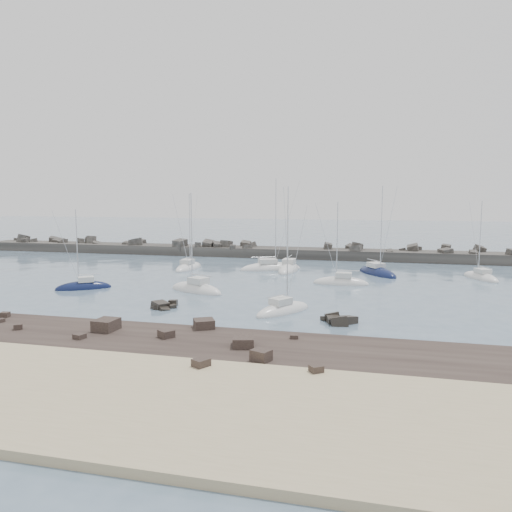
{
  "coord_description": "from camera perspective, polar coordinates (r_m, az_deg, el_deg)",
  "views": [
    {
      "loc": [
        18.18,
        -56.69,
        11.73
      ],
      "look_at": [
        1.06,
        12.0,
        3.27
      ],
      "focal_mm": 35.0,
      "sensor_mm": 36.0,
      "label": 1
    }
  ],
  "objects": [
    {
      "name": "rock_shelf",
      "position": [
        40.96,
        -13.47,
        -10.0
      ],
      "size": [
        140.0,
        12.43,
        1.79
      ],
      "color": "black",
      "rests_on": "ground"
    },
    {
      "name": "sailboat_6",
      "position": [
        77.92,
        13.69,
        -1.93
      ],
      "size": [
        7.32,
        9.18,
        14.39
      ],
      "color": "#0D1639",
      "rests_on": "ground"
    },
    {
      "name": "rock_cluster_near",
      "position": [
        53.94,
        -10.59,
        -5.79
      ],
      "size": [
        2.81,
        3.43,
        1.47
      ],
      "color": "black",
      "rests_on": "ground"
    },
    {
      "name": "rock_cluster_far",
      "position": [
        47.58,
        9.45,
        -7.34
      ],
      "size": [
        3.64,
        3.38,
        1.59
      ],
      "color": "black",
      "rests_on": "ground"
    },
    {
      "name": "breakwater",
      "position": [
        98.86,
        -1.36,
        0.18
      ],
      "size": [
        115.0,
        7.17,
        5.04
      ],
      "color": "#2F2D2A",
      "rests_on": "ground"
    },
    {
      "name": "sailboat_5",
      "position": [
        51.14,
        3.1,
        -6.3
      ],
      "size": [
        5.89,
        7.53,
        11.87
      ],
      "color": "silver",
      "rests_on": "ground"
    },
    {
      "name": "sailboat_1",
      "position": [
        81.97,
        -7.72,
        -1.38
      ],
      "size": [
        2.96,
        8.44,
        13.19
      ],
      "color": "silver",
      "rests_on": "ground"
    },
    {
      "name": "sailboat_0",
      "position": [
        67.57,
        -19.11,
        -3.44
      ],
      "size": [
        6.86,
        5.67,
        11.08
      ],
      "color": "#0D1639",
      "rests_on": "ground"
    },
    {
      "name": "sailboat_7",
      "position": [
        68.08,
        9.68,
        -3.08
      ],
      "size": [
        7.47,
        2.32,
        11.98
      ],
      "color": "silver",
      "rests_on": "ground"
    },
    {
      "name": "sailboat_8",
      "position": [
        78.44,
        24.29,
        -2.3
      ],
      "size": [
        5.22,
        7.88,
        12.04
      ],
      "color": "silver",
      "rests_on": "ground"
    },
    {
      "name": "sailboat_2",
      "position": [
        80.47,
        1.68,
        -1.47
      ],
      "size": [
        10.31,
        7.29,
        15.68
      ],
      "color": "silver",
      "rests_on": "ground"
    },
    {
      "name": "ground",
      "position": [
        60.68,
        -3.73,
        -4.35
      ],
      "size": [
        400.0,
        400.0,
        0.0
      ],
      "primitive_type": "plane",
      "color": "slate",
      "rests_on": "ground"
    },
    {
      "name": "sailboat_4",
      "position": [
        79.39,
        3.73,
        -1.58
      ],
      "size": [
        2.91,
        9.09,
        14.45
      ],
      "color": "silver",
      "rests_on": "ground"
    },
    {
      "name": "sailboat_3",
      "position": [
        62.52,
        -6.85,
        -3.91
      ],
      "size": [
        8.57,
        5.75,
        13.26
      ],
      "color": "silver",
      "rests_on": "ground"
    },
    {
      "name": "sand_strip",
      "position": [
        32.83,
        -21.55,
        -14.62
      ],
      "size": [
        140.0,
        14.0,
        1.0
      ],
      "primitive_type": "cube",
      "color": "tan",
      "rests_on": "ground"
    }
  ]
}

